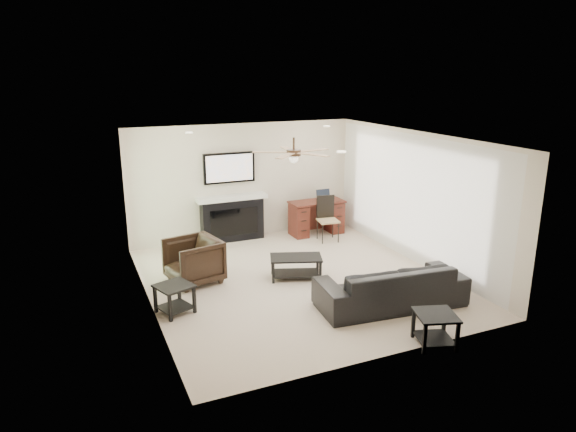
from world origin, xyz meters
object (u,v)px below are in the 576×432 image
fireplace_unit (232,198)px  desk (317,217)px  coffee_table (296,267)px  armchair (194,261)px  sofa (391,285)px

fireplace_unit → desk: fireplace_unit is taller
coffee_table → armchair: bearing=-177.9°
armchair → fireplace_unit: bearing=133.9°
armchair → fireplace_unit: fireplace_unit is taller
sofa → coffee_table: sofa is taller
sofa → coffee_table: size_ratio=2.57×
fireplace_unit → desk: 1.99m
sofa → desk: (0.60, 3.78, 0.04)m
desk → coffee_table: bearing=-124.5°
armchair → fireplace_unit: size_ratio=0.45×
armchair → fireplace_unit: 2.41m
fireplace_unit → sofa: bearing=-72.6°
coffee_table → desk: size_ratio=0.74×
coffee_table → fireplace_unit: fireplace_unit is taller
armchair → coffee_table: (1.70, -0.55, -0.19)m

